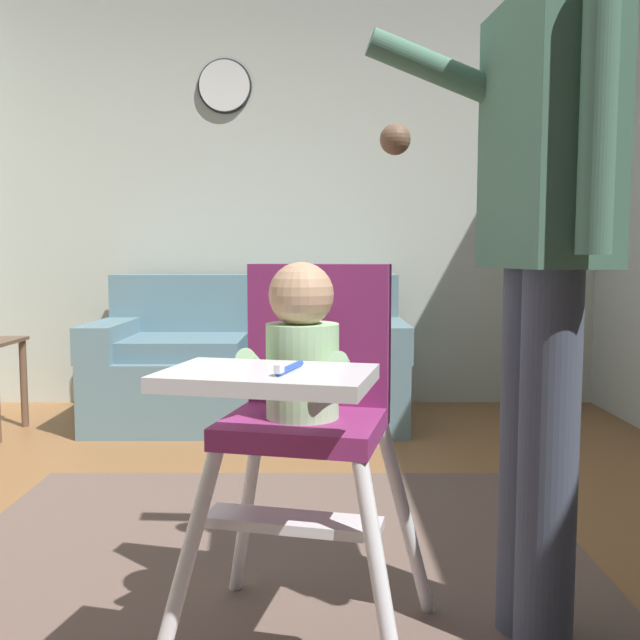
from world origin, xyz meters
TOP-DOWN VIEW (x-y plane):
  - ground at (0.00, 0.00)m, footprint 5.63×6.41m
  - wall_far at (0.00, 2.44)m, footprint 4.83×0.06m
  - couch at (-0.20, 1.92)m, footprint 1.79×0.86m
  - high_chair at (0.17, -0.52)m, footprint 0.72×0.81m
  - adult_standing at (0.74, -0.46)m, footprint 0.55×0.50m
  - wall_clock at (-0.41, 2.39)m, footprint 0.35×0.04m

SIDE VIEW (x-z plane):
  - ground at x=0.00m, z-range -0.10..0.00m
  - couch at x=-0.20m, z-range -0.10..0.76m
  - high_chair at x=0.17m, z-range 0.19..1.16m
  - adult_standing at x=0.74m, z-range 0.12..1.88m
  - wall_far at x=0.00m, z-range 0.00..2.75m
  - wall_clock at x=-0.41m, z-range 1.89..2.23m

